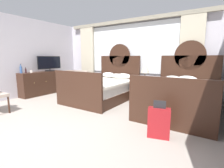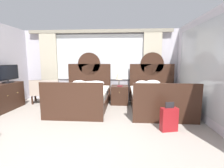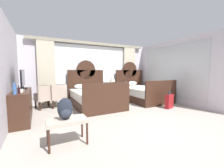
{
  "view_description": "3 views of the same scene",
  "coord_description": "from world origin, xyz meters",
  "views": [
    {
      "loc": [
        2.68,
        -1.46,
        1.35
      ],
      "look_at": [
        0.3,
        2.22,
        0.64
      ],
      "focal_mm": 26.26,
      "sensor_mm": 36.0,
      "label": 1
    },
    {
      "loc": [
        0.93,
        -2.24,
        1.52
      ],
      "look_at": [
        0.58,
        2.55,
        0.83
      ],
      "focal_mm": 25.59,
      "sensor_mm": 36.0,
      "label": 2
    },
    {
      "loc": [
        -2.31,
        -2.4,
        1.37
      ],
      "look_at": [
        0.19,
        2.37,
        0.87
      ],
      "focal_mm": 22.83,
      "sensor_mm": 36.0,
      "label": 3
    }
  ],
  "objects": [
    {
      "name": "ground_plane",
      "position": [
        0.0,
        0.0,
        0.0
      ],
      "size": [
        24.0,
        24.0,
        0.0
      ],
      "primitive_type": "plane",
      "color": "#9E9389"
    },
    {
      "name": "wall_back_window",
      "position": [
        0.0,
        3.96,
        1.43
      ],
      "size": [
        5.87,
        0.22,
        2.7
      ],
      "color": "silver",
      "rests_on": "ground_plane"
    },
    {
      "name": "wall_right_mirror",
      "position": [
        2.97,
        1.71,
        1.35
      ],
      "size": [
        0.08,
        4.56,
        2.7
      ],
      "color": "silver",
      "rests_on": "ground_plane"
    },
    {
      "name": "bed_near_window",
      "position": [
        -0.38,
        2.75,
        0.37
      ],
      "size": [
        1.62,
        2.25,
        1.84
      ],
      "color": "#382116",
      "rests_on": "ground_plane"
    },
    {
      "name": "bed_near_mirror",
      "position": [
        1.97,
        2.75,
        0.37
      ],
      "size": [
        1.62,
        2.25,
        1.84
      ],
      "color": "#382116",
      "rests_on": "ground_plane"
    },
    {
      "name": "nightstand_between_beds",
      "position": [
        0.8,
        3.36,
        0.32
      ],
      "size": [
        0.6,
        0.62,
        0.65
      ],
      "color": "#382116",
      "rests_on": "ground_plane"
    },
    {
      "name": "table_lamp_on_nightstand",
      "position": [
        0.77,
        3.42,
        1.02
      ],
      "size": [
        0.27,
        0.27,
        0.54
      ],
      "color": "brown",
      "rests_on": "nightstand_between_beds"
    },
    {
      "name": "book_on_nightstand",
      "position": [
        0.81,
        3.24,
        0.66
      ],
      "size": [
        0.18,
        0.26,
        0.03
      ],
      "color": "maroon",
      "rests_on": "nightstand_between_beds"
    },
    {
      "name": "dresser_minibar",
      "position": [
        -2.72,
        2.16,
        0.42
      ],
      "size": [
        0.45,
        1.63,
        0.84
      ],
      "color": "#382116",
      "rests_on": "ground_plane"
    },
    {
      "name": "tv_flatscreen",
      "position": [
        -2.7,
        2.5,
        1.13
      ],
      "size": [
        0.2,
        0.99,
        0.56
      ],
      "color": "black",
      "rests_on": "dresser_minibar"
    },
    {
      "name": "armchair_by_window_left",
      "position": [
        -1.66,
        3.24,
        0.46
      ],
      "size": [
        0.67,
        0.67,
        0.86
      ],
      "color": "#B29E8E",
      "rests_on": "ground_plane"
    },
    {
      "name": "armchair_by_window_centre",
      "position": [
        -2.11,
        3.24,
        0.46
      ],
      "size": [
        0.68,
        0.68,
        0.86
      ],
      "color": "#B29E8E",
      "rests_on": "ground_plane"
    },
    {
      "name": "armchair_by_window_right",
      "position": [
        -2.1,
        3.25,
        0.46
      ],
      "size": [
        0.72,
        0.72,
        0.86
      ],
      "color": "#B29E8E",
      "rests_on": "ground_plane"
    },
    {
      "name": "suitcase_on_floor",
      "position": [
        1.93,
        1.17,
        0.26
      ],
      "size": [
        0.39,
        0.24,
        0.65
      ],
      "color": "maroon",
      "rests_on": "ground_plane"
    }
  ]
}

